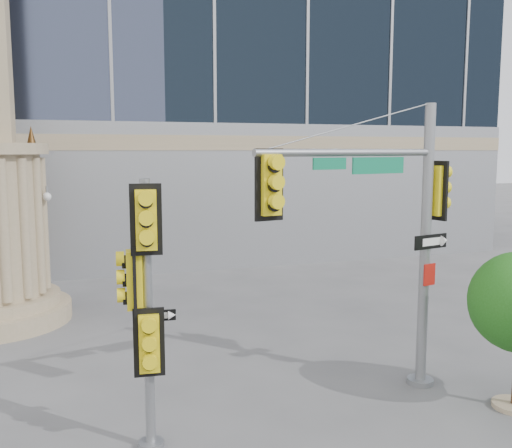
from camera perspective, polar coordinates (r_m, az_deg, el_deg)
name	(u,v)px	position (r m, az deg, el deg)	size (l,w,h in m)	color
ground	(313,436)	(10.57, 5.70, -20.33)	(120.00, 120.00, 0.00)	#545456
main_signal_pole	(388,217)	(11.37, 13.10, 0.68)	(4.48, 1.32, 5.84)	slate
secondary_signal_pole	(145,295)	(9.29, -11.08, -6.99)	(0.77, 0.63, 4.47)	slate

